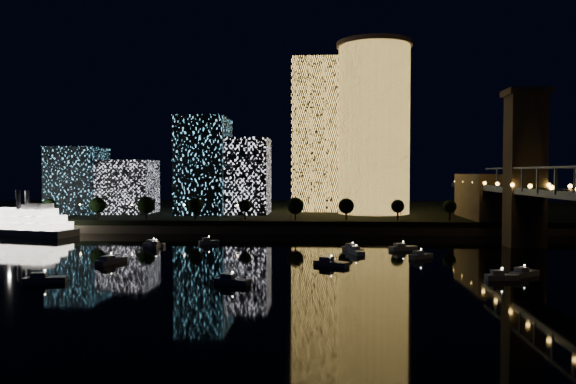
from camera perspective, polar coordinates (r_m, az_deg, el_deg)
name	(u,v)px	position (r m, az deg, el deg)	size (l,w,h in m)	color
ground	(318,272)	(134.63, 3.10, -8.12)	(520.00, 520.00, 0.00)	black
far_bank	(322,213)	(293.29, 3.43, -2.14)	(420.00, 160.00, 5.00)	black
seawall	(321,230)	(215.67, 3.33, -3.90)	(420.00, 6.00, 3.00)	#6B5E4C
tower_cylindrical	(374,128)	(258.61, 8.72, 6.43)	(34.00, 34.00, 77.24)	gold
tower_rectangular	(316,136)	(275.47, 2.88, 5.74)	(23.03, 23.03, 73.29)	gold
midrise_blocks	(176,175)	(260.72, -11.32, 1.70)	(97.76, 29.02, 43.50)	white
riverboat	(3,223)	(238.87, -26.97, -2.82)	(58.98, 24.20, 17.44)	silver
motorboats	(287,258)	(150.96, -0.07, -6.70)	(113.96, 70.87, 2.78)	silver
esplanade_trees	(230,206)	(224.02, -5.86, -1.39)	(165.19, 6.99, 8.99)	black
street_lamps	(237,208)	(229.73, -5.16, -1.66)	(132.70, 0.70, 5.65)	black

